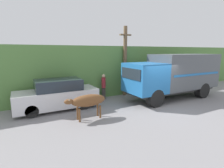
% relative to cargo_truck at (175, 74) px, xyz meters
% --- Properties ---
extents(ground_plane, '(60.00, 60.00, 0.00)m').
position_rel_cargo_truck_xyz_m(ground_plane, '(-2.26, -1.02, -1.74)').
color(ground_plane, gray).
extents(hillside_embankment, '(32.00, 5.39, 3.68)m').
position_rel_cargo_truck_xyz_m(hillside_embankment, '(-2.26, 5.28, 0.10)').
color(hillside_embankment, '#568442').
rests_on(hillside_embankment, ground_plane).
extents(building_backdrop, '(5.05, 2.70, 2.89)m').
position_rel_cargo_truck_xyz_m(building_backdrop, '(-5.99, 3.99, -0.29)').
color(building_backdrop, '#B2BCAD').
rests_on(building_backdrop, ground_plane).
extents(cargo_truck, '(7.14, 2.33, 3.10)m').
position_rel_cargo_truck_xyz_m(cargo_truck, '(0.00, 0.00, 0.00)').
color(cargo_truck, '#2D2D2D').
rests_on(cargo_truck, ground_plane).
extents(brown_cow, '(2.06, 0.59, 1.24)m').
position_rel_cargo_truck_xyz_m(brown_cow, '(-6.80, -0.82, -0.81)').
color(brown_cow, brown).
rests_on(brown_cow, ground_plane).
extents(parked_suv, '(4.56, 1.70, 1.74)m').
position_rel_cargo_truck_xyz_m(parked_suv, '(-7.80, 1.42, -0.91)').
color(parked_suv, silver).
rests_on(parked_suv, ground_plane).
extents(pedestrian_on_hill, '(0.35, 0.35, 1.76)m').
position_rel_cargo_truck_xyz_m(pedestrian_on_hill, '(-4.53, 2.14, -0.75)').
color(pedestrian_on_hill, '#38332D').
rests_on(pedestrian_on_hill, ground_plane).
extents(utility_pole, '(0.90, 0.27, 5.09)m').
position_rel_cargo_truck_xyz_m(utility_pole, '(-2.62, 2.41, 0.90)').
color(utility_pole, brown).
rests_on(utility_pole, ground_plane).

